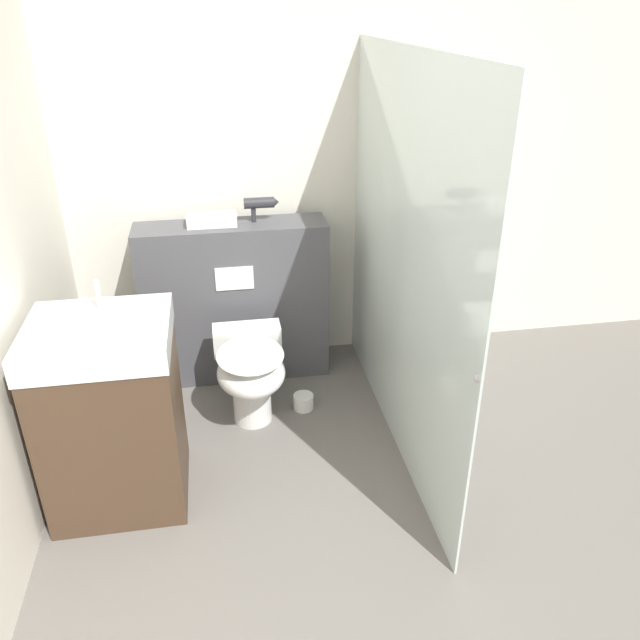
# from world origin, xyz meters

# --- Properties ---
(ground_plane) EXTENTS (12.00, 12.00, 0.00)m
(ground_plane) POSITION_xyz_m (0.00, 0.00, 0.00)
(ground_plane) COLOR slate
(wall_back) EXTENTS (8.00, 0.06, 2.50)m
(wall_back) POSITION_xyz_m (0.00, 2.13, 1.25)
(wall_back) COLOR silver
(wall_back) RESTS_ON ground_plane
(partition_panel) EXTENTS (1.12, 0.30, 1.00)m
(partition_panel) POSITION_xyz_m (-0.40, 1.88, 0.50)
(partition_panel) COLOR #4C4C51
(partition_panel) RESTS_ON ground_plane
(shower_glass) EXTENTS (0.04, 2.00, 1.98)m
(shower_glass) POSITION_xyz_m (0.39, 1.10, 0.99)
(shower_glass) COLOR silver
(shower_glass) RESTS_ON ground_plane
(toilet) EXTENTS (0.38, 0.56, 0.50)m
(toilet) POSITION_xyz_m (-0.36, 1.32, 0.33)
(toilet) COLOR white
(toilet) RESTS_ON ground_plane
(sink_vanity) EXTENTS (0.61, 0.55, 1.07)m
(sink_vanity) POSITION_xyz_m (-1.02, 0.84, 0.47)
(sink_vanity) COLOR #473323
(sink_vanity) RESTS_ON ground_plane
(hair_drier) EXTENTS (0.20, 0.06, 0.14)m
(hair_drier) POSITION_xyz_m (-0.22, 1.90, 1.10)
(hair_drier) COLOR #2D2D33
(hair_drier) RESTS_ON partition_panel
(folded_towel) EXTENTS (0.28, 0.15, 0.06)m
(folded_towel) POSITION_xyz_m (-0.51, 1.89, 1.03)
(folded_towel) COLOR white
(folded_towel) RESTS_ON partition_panel
(spare_toilet_roll) EXTENTS (0.12, 0.12, 0.09)m
(spare_toilet_roll) POSITION_xyz_m (-0.06, 1.39, 0.05)
(spare_toilet_roll) COLOR white
(spare_toilet_roll) RESTS_ON ground_plane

